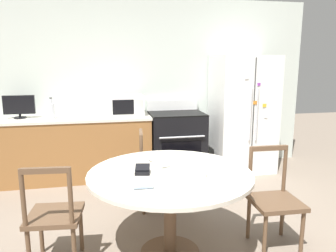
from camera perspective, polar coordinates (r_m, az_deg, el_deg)
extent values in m
cube|color=silver|center=(5.11, -4.14, 7.05)|extent=(5.20, 0.10, 2.60)
cube|color=#936033|center=(4.87, -16.34, -3.96)|extent=(2.21, 0.62, 0.86)
cube|color=beige|center=(4.77, -16.64, 1.27)|extent=(2.23, 0.64, 0.03)
cube|color=white|center=(5.14, 12.83, 2.08)|extent=(0.88, 0.73, 1.75)
cube|color=#333333|center=(4.82, 14.62, 1.39)|extent=(0.01, 0.01, 1.68)
cylinder|color=silver|center=(4.77, 14.18, 1.86)|extent=(0.02, 0.02, 0.74)
cylinder|color=silver|center=(4.82, 15.26, 1.89)|extent=(0.02, 0.02, 0.74)
cube|color=orange|center=(4.79, 14.95, 3.95)|extent=(0.06, 0.01, 0.05)
cube|color=purple|center=(4.79, 15.56, 7.02)|extent=(0.05, 0.01, 0.04)
cube|color=yellow|center=(4.86, 16.47, 3.45)|extent=(0.06, 0.02, 0.05)
cube|color=white|center=(4.90, 16.62, 1.56)|extent=(0.04, 0.01, 0.03)
cube|color=white|center=(4.70, 13.58, 8.18)|extent=(0.05, 0.01, 0.04)
cube|color=black|center=(4.94, 1.48, -3.07)|extent=(0.79, 0.64, 0.90)
cube|color=black|center=(4.66, 2.39, -5.10)|extent=(0.57, 0.01, 0.40)
cylinder|color=silver|center=(4.57, 2.50, -1.94)|extent=(0.65, 0.02, 0.02)
cube|color=black|center=(4.85, 1.51, 2.21)|extent=(0.79, 0.64, 0.02)
cube|color=white|center=(5.11, 0.77, 3.70)|extent=(0.79, 0.06, 0.16)
cube|color=white|center=(4.76, -7.40, 3.59)|extent=(0.50, 0.36, 0.29)
cube|color=black|center=(4.57, -7.79, 3.27)|extent=(0.29, 0.01, 0.20)
cube|color=silver|center=(4.60, -4.97, 3.37)|extent=(0.10, 0.01, 0.21)
cylinder|color=black|center=(4.93, -24.34, 1.36)|extent=(0.16, 0.16, 0.02)
cylinder|color=black|center=(4.92, -24.37, 1.70)|extent=(0.03, 0.03, 0.04)
cube|color=black|center=(4.90, -24.51, 3.40)|extent=(0.41, 0.05, 0.26)
cylinder|color=silver|center=(4.70, -19.61, 2.38)|extent=(0.08, 0.08, 0.20)
cylinder|color=silver|center=(4.68, -19.72, 4.07)|extent=(0.03, 0.03, 0.08)
cylinder|color=#262626|center=(4.67, -19.76, 4.61)|extent=(0.04, 0.04, 0.01)
cylinder|color=beige|center=(2.78, 0.37, -8.35)|extent=(1.39, 1.39, 0.03)
cylinder|color=brown|center=(2.92, 0.36, -15.09)|extent=(0.11, 0.11, 0.70)
cylinder|color=brown|center=(3.10, 0.35, -21.08)|extent=(0.52, 0.52, 0.03)
cube|color=brown|center=(3.16, 18.24, -12.48)|extent=(0.44, 0.44, 0.04)
cylinder|color=brown|center=(3.20, 22.32, -16.91)|extent=(0.04, 0.04, 0.41)
cylinder|color=brown|center=(3.05, 16.50, -18.01)|extent=(0.04, 0.04, 0.41)
cylinder|color=brown|center=(3.46, 19.27, -14.46)|extent=(0.04, 0.04, 0.41)
cylinder|color=brown|center=(3.32, 13.85, -15.28)|extent=(0.04, 0.04, 0.41)
cylinder|color=brown|center=(3.31, 19.66, -6.96)|extent=(0.04, 0.04, 0.45)
cylinder|color=brown|center=(3.16, 14.13, -7.49)|extent=(0.04, 0.04, 0.45)
cube|color=brown|center=(3.17, 17.17, -3.70)|extent=(0.35, 0.05, 0.04)
cube|color=brown|center=(2.93, -19.09, -14.48)|extent=(0.46, 0.46, 0.04)
cylinder|color=brown|center=(3.22, -21.23, -16.67)|extent=(0.04, 0.04, 0.41)
cylinder|color=brown|center=(3.15, -14.90, -16.93)|extent=(0.04, 0.04, 0.41)
cylinder|color=brown|center=(2.85, -16.01, -20.17)|extent=(0.04, 0.04, 0.41)
cylinder|color=brown|center=(2.71, -23.95, -11.32)|extent=(0.04, 0.04, 0.45)
cylinder|color=brown|center=(2.63, -16.64, -11.54)|extent=(0.04, 0.04, 0.45)
cube|color=brown|center=(2.59, -20.66, -7.26)|extent=(0.35, 0.07, 0.04)
cube|color=brown|center=(3.78, -1.74, -7.94)|extent=(0.46, 0.46, 0.04)
cylinder|color=brown|center=(4.03, 0.60, -10.08)|extent=(0.04, 0.04, 0.41)
cylinder|color=brown|center=(3.71, 1.17, -12.01)|extent=(0.04, 0.04, 0.41)
cylinder|color=brown|center=(4.01, -4.37, -10.22)|extent=(0.04, 0.04, 0.41)
cylinder|color=brown|center=(3.69, -4.27, -12.17)|extent=(0.04, 0.04, 0.41)
cylinder|color=brown|center=(3.86, -4.73, -3.73)|extent=(0.04, 0.04, 0.45)
cylinder|color=brown|center=(3.53, -4.66, -5.17)|extent=(0.04, 0.04, 0.45)
cube|color=brown|center=(3.65, -4.75, -1.31)|extent=(0.07, 0.35, 0.04)
cylinder|color=silver|center=(2.66, 5.86, -7.97)|extent=(0.08, 0.08, 0.09)
cylinder|color=beige|center=(2.67, 5.85, -8.37)|extent=(0.07, 0.07, 0.05)
cylinder|color=#A3BCDB|center=(2.43, -4.32, -10.27)|extent=(0.15, 0.06, 0.05)
cube|color=black|center=(2.74, -4.48, -8.05)|extent=(0.14, 0.12, 0.03)
cube|color=black|center=(2.76, -4.45, -7.33)|extent=(0.14, 0.12, 0.06)
cube|color=white|center=(3.03, -0.52, -6.31)|extent=(0.27, 0.33, 0.01)
cube|color=beige|center=(3.02, -0.52, -6.17)|extent=(0.29, 0.35, 0.01)
cube|color=silver|center=(3.02, -0.52, -6.02)|extent=(0.31, 0.36, 0.01)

